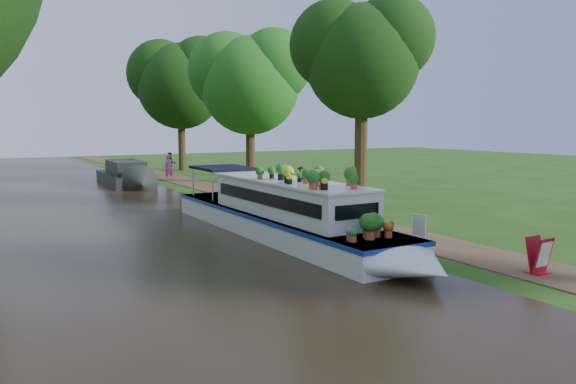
{
  "coord_description": "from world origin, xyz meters",
  "views": [
    {
      "loc": [
        -11.08,
        -16.22,
        3.63
      ],
      "look_at": [
        -1.41,
        0.29,
        1.3
      ],
      "focal_mm": 35.0,
      "sensor_mm": 36.0,
      "label": 1
    }
  ],
  "objects_px": {
    "plant_boat": "(290,213)",
    "second_boat": "(125,176)",
    "pedestrian_dark": "(171,164)",
    "pedestrian_pink": "(169,167)",
    "sandwich_board": "(539,257)"
  },
  "relations": [
    {
      "from": "second_boat",
      "to": "pedestrian_pink",
      "type": "bearing_deg",
      "value": 28.09
    },
    {
      "from": "pedestrian_pink",
      "to": "second_boat",
      "type": "bearing_deg",
      "value": -150.54
    },
    {
      "from": "second_boat",
      "to": "sandwich_board",
      "type": "height_order",
      "value": "second_boat"
    },
    {
      "from": "sandwich_board",
      "to": "pedestrian_dark",
      "type": "relative_size",
      "value": 0.55
    },
    {
      "from": "second_boat",
      "to": "pedestrian_pink",
      "type": "distance_m",
      "value": 3.52
    },
    {
      "from": "plant_boat",
      "to": "second_boat",
      "type": "relative_size",
      "value": 1.78
    },
    {
      "from": "second_boat",
      "to": "sandwich_board",
      "type": "xyz_separation_m",
      "value": [
        3.54,
        -25.05,
        -0.16
      ]
    },
    {
      "from": "pedestrian_pink",
      "to": "pedestrian_dark",
      "type": "relative_size",
      "value": 1.03
    },
    {
      "from": "sandwich_board",
      "to": "pedestrian_pink",
      "type": "xyz_separation_m",
      "value": [
        -0.36,
        26.53,
        0.43
      ]
    },
    {
      "from": "sandwich_board",
      "to": "pedestrian_pink",
      "type": "distance_m",
      "value": 26.54
    },
    {
      "from": "pedestrian_dark",
      "to": "second_boat",
      "type": "bearing_deg",
      "value": -136.31
    },
    {
      "from": "sandwich_board",
      "to": "plant_boat",
      "type": "bearing_deg",
      "value": 113.18
    },
    {
      "from": "plant_boat",
      "to": "sandwich_board",
      "type": "bearing_deg",
      "value": -64.82
    },
    {
      "from": "plant_boat",
      "to": "second_boat",
      "type": "distance_m",
      "value": 18.44
    },
    {
      "from": "plant_boat",
      "to": "pedestrian_dark",
      "type": "distance_m",
      "value": 23.37
    }
  ]
}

